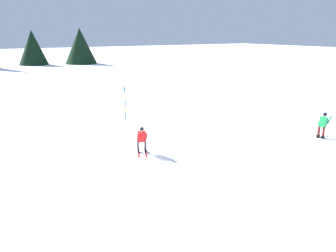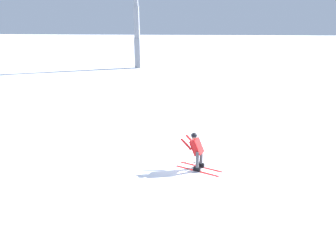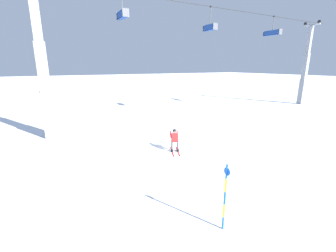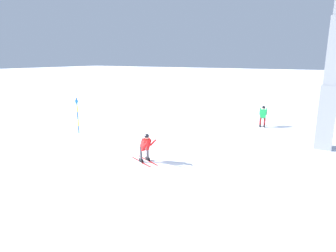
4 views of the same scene
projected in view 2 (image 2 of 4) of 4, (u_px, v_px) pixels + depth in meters
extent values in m
plane|color=white|center=(188.00, 158.00, 12.38)|extent=(260.00, 260.00, 0.00)
cube|color=red|center=(197.00, 171.00, 11.25)|extent=(0.78, 1.68, 0.01)
cube|color=black|center=(197.00, 169.00, 11.22)|extent=(0.21, 0.30, 0.16)
cylinder|color=#4C4C51|center=(197.00, 160.00, 11.08)|extent=(0.13, 0.13, 0.66)
cube|color=red|center=(201.00, 167.00, 11.58)|extent=(0.78, 1.68, 0.01)
cube|color=black|center=(201.00, 165.00, 11.55)|extent=(0.21, 0.30, 0.16)
cylinder|color=#4C4C51|center=(201.00, 156.00, 11.41)|extent=(0.13, 0.13, 0.66)
cube|color=red|center=(197.00, 147.00, 11.16)|extent=(0.58, 0.62, 0.66)
sphere|color=beige|center=(194.00, 136.00, 11.08)|extent=(0.22, 0.22, 0.22)
sphere|color=black|center=(194.00, 136.00, 11.06)|extent=(0.24, 0.24, 0.24)
cylinder|color=red|center=(186.00, 144.00, 11.08)|extent=(0.27, 0.49, 0.43)
cylinder|color=gray|center=(184.00, 159.00, 11.27)|extent=(0.09, 0.47, 1.14)
cylinder|color=black|center=(188.00, 169.00, 11.29)|extent=(0.07, 0.07, 0.01)
cylinder|color=red|center=(191.00, 140.00, 11.46)|extent=(0.27, 0.49, 0.43)
cylinder|color=gray|center=(190.00, 153.00, 11.72)|extent=(0.30, 0.39, 1.14)
cylinder|color=black|center=(194.00, 163.00, 11.82)|extent=(0.07, 0.07, 0.01)
cube|color=gray|center=(138.00, 53.00, 36.33)|extent=(0.70, 0.70, 3.65)
cube|color=gray|center=(137.00, 23.00, 35.09)|extent=(0.59, 0.59, 3.65)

